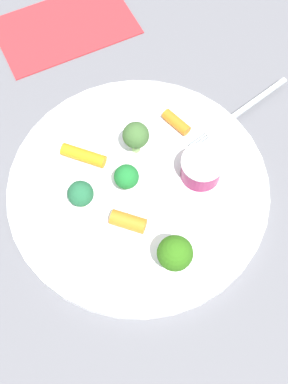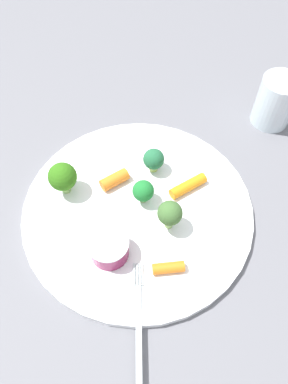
{
  "view_description": "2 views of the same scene",
  "coord_description": "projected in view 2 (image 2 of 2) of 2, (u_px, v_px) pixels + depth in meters",
  "views": [
    {
      "loc": [
        0.01,
        0.27,
        0.55
      ],
      "look_at": [
        -0.01,
        0.02,
        0.03
      ],
      "focal_mm": 46.83,
      "sensor_mm": 36.0,
      "label": 1
    },
    {
      "loc": [
        -0.2,
        -0.15,
        0.43
      ],
      "look_at": [
        0.02,
        0.0,
        0.02
      ],
      "focal_mm": 33.52,
      "sensor_mm": 36.0,
      "label": 2
    }
  ],
  "objects": [
    {
      "name": "broccoli_floret_2",
      "position": [
        63.0,
        177.0,
        0.48
      ],
      "size": [
        0.04,
        0.04,
        0.05
      ],
      "color": "#8ABB5E",
      "rests_on": "plate"
    },
    {
      "name": "drinking_glass",
      "position": [
        276.0,
        101.0,
        0.56
      ],
      "size": [
        0.06,
        0.06,
        0.08
      ],
      "primitive_type": "cylinder",
      "color": "silver",
      "rests_on": "ground_plane"
    },
    {
      "name": "ground_plane",
      "position": [
        138.0,
        212.0,
        0.5
      ],
      "size": [
        2.4,
        2.4,
        0.0
      ],
      "primitive_type": "plane",
      "color": "slate"
    },
    {
      "name": "carrot_stick_2",
      "position": [
        168.0,
        268.0,
        0.43
      ],
      "size": [
        0.04,
        0.04,
        0.01
      ],
      "primitive_type": "cylinder",
      "rotation": [
        1.57,
        0.0,
        3.86
      ],
      "color": "orange",
      "rests_on": "plate"
    },
    {
      "name": "broccoli_floret_3",
      "position": [
        146.0,
        193.0,
        0.47
      ],
      "size": [
        0.03,
        0.03,
        0.04
      ],
      "color": "#82AD5F",
      "rests_on": "plate"
    },
    {
      "name": "fork",
      "position": [
        139.0,
        332.0,
        0.4
      ],
      "size": [
        0.14,
        0.11,
        0.0
      ],
      "color": "silver",
      "rests_on": "plate"
    },
    {
      "name": "sauce_cup",
      "position": [
        109.0,
        248.0,
        0.44
      ],
      "size": [
        0.05,
        0.05,
        0.03
      ],
      "color": "maroon",
      "rests_on": "plate"
    },
    {
      "name": "broccoli_floret_0",
      "position": [
        169.0,
        214.0,
        0.45
      ],
      "size": [
        0.03,
        0.03,
        0.05
      ],
      "color": "#8EBF69",
      "rests_on": "plate"
    },
    {
      "name": "plate",
      "position": [
        138.0,
        209.0,
        0.49
      ],
      "size": [
        0.31,
        0.31,
        0.01
      ],
      "primitive_type": "cylinder",
      "color": "white",
      "rests_on": "ground_plane"
    },
    {
      "name": "carrot_stick_0",
      "position": [
        114.0,
        180.0,
        0.5
      ],
      "size": [
        0.04,
        0.03,
        0.02
      ],
      "primitive_type": "cylinder",
      "rotation": [
        1.57,
        0.0,
        4.34
      ],
      "color": "orange",
      "rests_on": "plate"
    },
    {
      "name": "carrot_stick_1",
      "position": [
        188.0,
        186.0,
        0.5
      ],
      "size": [
        0.06,
        0.04,
        0.02
      ],
      "primitive_type": "cylinder",
      "rotation": [
        1.57,
        0.0,
        1.17
      ],
      "color": "orange",
      "rests_on": "plate"
    },
    {
      "name": "broccoli_floret_1",
      "position": [
        154.0,
        160.0,
        0.51
      ],
      "size": [
        0.03,
        0.03,
        0.04
      ],
      "color": "#9ABA5A",
      "rests_on": "plate"
    }
  ]
}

